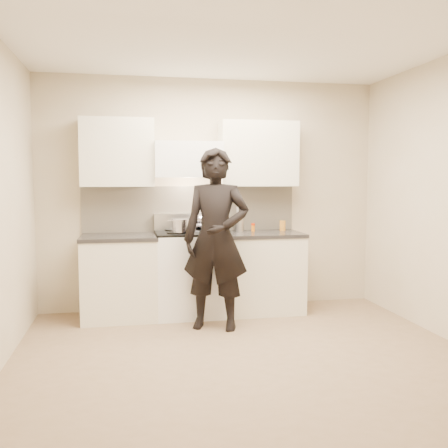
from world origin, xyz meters
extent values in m
plane|color=#8C7258|center=(0.00, 0.00, 0.00)|extent=(4.00, 4.00, 0.00)
cube|color=beige|center=(0.00, 1.75, 1.35)|extent=(4.00, 0.04, 2.70)
cube|color=beige|center=(0.00, -1.75, 1.35)|extent=(4.00, 0.04, 2.70)
cube|color=white|center=(0.00, 0.00, 2.69)|extent=(4.00, 3.50, 0.02)
cube|color=beige|center=(-0.25, 1.74, 1.19)|extent=(2.50, 0.02, 0.53)
cube|color=#B5B5B5|center=(-0.30, 1.70, 1.03)|extent=(0.76, 0.08, 0.20)
cube|color=white|center=(-0.30, 1.55, 1.75)|extent=(0.76, 0.40, 0.40)
cylinder|color=silver|center=(-0.30, 1.37, 1.57)|extent=(0.66, 0.02, 0.02)
cube|color=silver|center=(0.53, 1.58, 1.83)|extent=(0.90, 0.33, 0.75)
cube|color=silver|center=(-1.08, 1.58, 1.83)|extent=(0.80, 0.33, 0.75)
cube|color=silver|center=(0.13, 1.73, 1.10)|extent=(0.08, 0.01, 0.12)
cube|color=white|center=(-0.30, 1.43, 0.46)|extent=(0.76, 0.65, 0.92)
cube|color=black|center=(-0.30, 1.43, 0.93)|extent=(0.76, 0.65, 0.02)
cube|color=#B7B6BF|center=(-0.14, 1.54, 0.95)|extent=(0.36, 0.34, 0.01)
cylinder|color=silver|center=(-0.30, 1.13, 0.78)|extent=(0.62, 0.02, 0.02)
cylinder|color=black|center=(-0.48, 1.28, 0.95)|extent=(0.18, 0.18, 0.01)
cylinder|color=black|center=(-0.12, 1.28, 0.95)|extent=(0.18, 0.18, 0.01)
cylinder|color=black|center=(-0.48, 1.57, 0.95)|extent=(0.18, 0.18, 0.01)
cylinder|color=black|center=(-0.12, 1.57, 0.95)|extent=(0.18, 0.18, 0.01)
cube|color=silver|center=(0.53, 1.43, 0.44)|extent=(0.90, 0.65, 0.88)
cube|color=black|center=(0.53, 1.43, 0.90)|extent=(0.92, 0.67, 0.04)
cube|color=silver|center=(-1.08, 1.43, 0.44)|extent=(0.80, 0.65, 0.88)
cube|color=black|center=(-1.08, 1.43, 0.90)|extent=(0.82, 0.67, 0.04)
ellipsoid|color=silver|center=(-0.10, 1.57, 1.06)|extent=(0.35, 0.35, 0.19)
torus|color=silver|center=(-0.10, 1.57, 1.10)|extent=(0.37, 0.37, 0.02)
ellipsoid|color=beige|center=(-0.10, 1.57, 1.05)|extent=(0.20, 0.20, 0.09)
cylinder|color=silver|center=(-0.15, 1.43, 1.16)|extent=(0.07, 0.26, 0.19)
cylinder|color=silver|center=(-0.41, 1.28, 1.03)|extent=(0.23, 0.23, 0.14)
cube|color=silver|center=(-0.54, 1.29, 1.08)|extent=(0.05, 0.03, 0.01)
cube|color=silver|center=(-0.28, 1.27, 1.08)|extent=(0.05, 0.03, 0.01)
cylinder|color=#B5B5B5|center=(0.31, 1.60, 1.00)|extent=(0.11, 0.11, 0.16)
cylinder|color=black|center=(0.33, 1.60, 1.08)|extent=(0.01, 0.01, 0.27)
cylinder|color=silver|center=(0.32, 1.62, 1.08)|extent=(0.01, 0.01, 0.27)
cylinder|color=#B5B5B5|center=(0.31, 1.63, 1.08)|extent=(0.01, 0.01, 0.27)
cylinder|color=black|center=(0.29, 1.62, 1.08)|extent=(0.01, 0.01, 0.27)
cylinder|color=#B5B5B5|center=(0.28, 1.60, 1.08)|extent=(0.01, 0.01, 0.27)
cylinder|color=silver|center=(0.29, 1.58, 1.08)|extent=(0.01, 0.01, 0.27)
cylinder|color=black|center=(0.31, 1.58, 1.08)|extent=(0.01, 0.01, 0.27)
cylinder|color=#B5B5B5|center=(0.32, 1.58, 1.08)|extent=(0.01, 0.01, 0.27)
cylinder|color=orange|center=(0.47, 1.55, 0.96)|extent=(0.04, 0.04, 0.07)
cylinder|color=#C52300|center=(0.47, 1.55, 1.00)|extent=(0.04, 0.04, 0.02)
cylinder|color=orange|center=(0.83, 1.57, 0.98)|extent=(0.07, 0.07, 0.12)
imported|color=black|center=(-0.10, 0.85, 0.92)|extent=(0.79, 0.65, 1.85)
camera|label=1|loc=(-0.98, -4.10, 1.53)|focal=40.00mm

